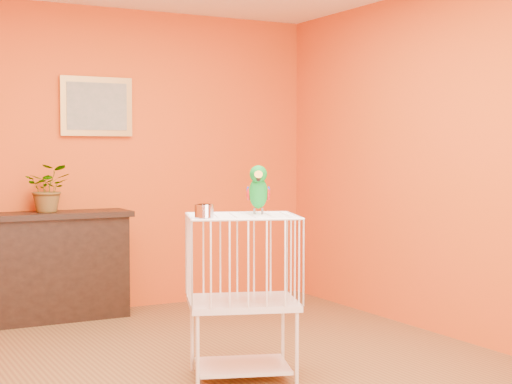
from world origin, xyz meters
TOP-DOWN VIEW (x-y plane):
  - ground at (0.00, 0.00)m, footprint 4.50×4.50m
  - room_shell at (0.00, 0.00)m, footprint 4.50×4.50m
  - console_cabinet at (-0.40, 2.04)m, footprint 1.18×0.43m
  - potted_plant at (-0.45, 2.03)m, footprint 0.46×0.48m
  - framed_picture at (0.00, 2.22)m, footprint 0.62×0.04m
  - birdcage at (0.17, -0.15)m, footprint 0.77×0.68m
  - feed_cup at (-0.13, -0.25)m, footprint 0.11×0.11m
  - parrot at (0.28, -0.14)m, footprint 0.19×0.26m

SIDE VIEW (x-z plane):
  - ground at x=0.00m, z-range 0.00..0.00m
  - console_cabinet at x=-0.40m, z-range 0.00..0.88m
  - birdcage at x=0.17m, z-range 0.02..1.01m
  - potted_plant at x=-0.45m, z-range 0.88..1.18m
  - feed_cup at x=-0.13m, z-range 1.00..1.07m
  - parrot at x=0.28m, z-range 0.99..1.29m
  - room_shell at x=0.00m, z-range -0.67..3.83m
  - framed_picture at x=0.00m, z-range 1.50..2.00m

